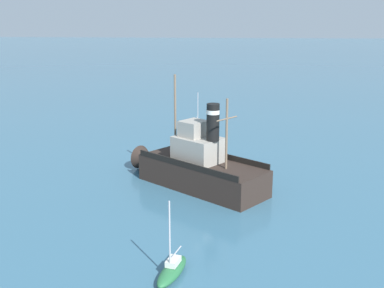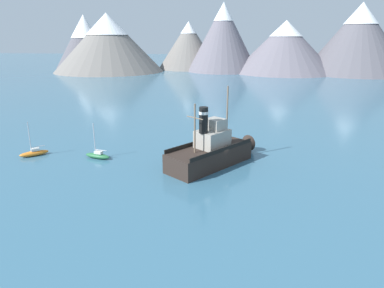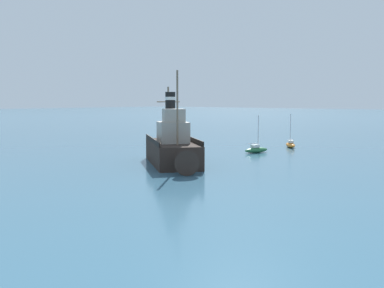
# 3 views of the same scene
# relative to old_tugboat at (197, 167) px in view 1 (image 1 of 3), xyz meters

# --- Properties ---
(ground_plane) EXTENTS (600.00, 600.00, 0.00)m
(ground_plane) POSITION_rel_old_tugboat_xyz_m (0.87, -0.47, -1.83)
(ground_plane) COLOR #38667F
(old_tugboat) EXTENTS (11.48, 13.46, 9.90)m
(old_tugboat) POSITION_rel_old_tugboat_xyz_m (0.00, 0.00, 0.00)
(old_tugboat) COLOR #2D231E
(old_tugboat) RESTS_ON ground
(sailboat_yellow) EXTENTS (3.93, 1.70, 4.90)m
(sailboat_yellow) POSITION_rel_old_tugboat_xyz_m (23.63, 1.72, -1.40)
(sailboat_yellow) COLOR gold
(sailboat_yellow) RESTS_ON ground
(sailboat_green) EXTENTS (3.95, 2.01, 4.90)m
(sailboat_green) POSITION_rel_old_tugboat_xyz_m (-15.70, 0.26, -1.40)
(sailboat_green) COLOR #286B3D
(sailboat_green) RESTS_ON ground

